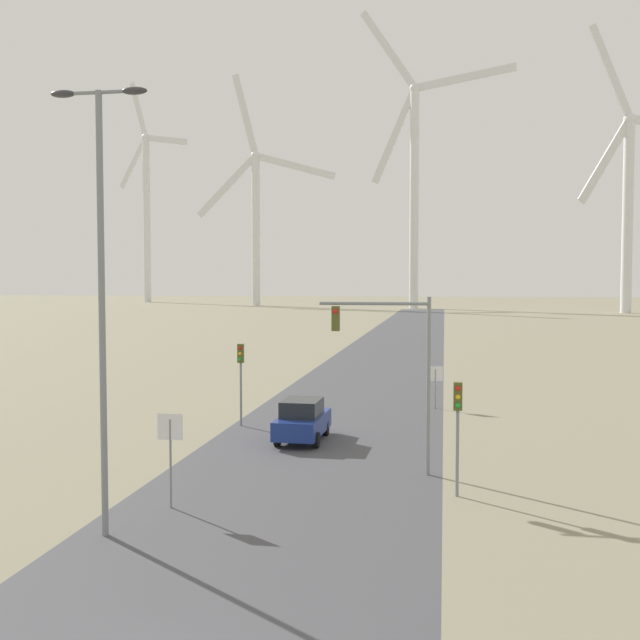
{
  "coord_description": "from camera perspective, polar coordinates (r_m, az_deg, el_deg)",
  "views": [
    {
      "loc": [
        5.01,
        -10.81,
        6.98
      ],
      "look_at": [
        0.0,
        19.27,
        5.34
      ],
      "focal_mm": 42.0,
      "sensor_mm": 36.0,
      "label": 1
    }
  ],
  "objects": [
    {
      "name": "stop_sign_near",
      "position": [
        23.54,
        -11.33,
        -9.1
      ],
      "size": [
        0.81,
        0.07,
        2.91
      ],
      "color": "gray",
      "rests_on": "ground"
    },
    {
      "name": "wind_turbine_right",
      "position": [
        170.5,
        22.43,
        9.1
      ],
      "size": [
        29.85,
        13.74,
        59.0
      ],
      "color": "silver",
      "rests_on": "ground"
    },
    {
      "name": "traffic_light_post_near_left",
      "position": [
        35.84,
        -6.06,
        -3.5
      ],
      "size": [
        0.28,
        0.34,
        3.94
      ],
      "color": "gray",
      "rests_on": "ground"
    },
    {
      "name": "car_approaching",
      "position": [
        32.66,
        -1.35,
        -7.63
      ],
      "size": [
        1.92,
        4.15,
        1.83
      ],
      "color": "navy",
      "rests_on": "ground"
    },
    {
      "name": "wind_turbine_left",
      "position": [
        203.51,
        -4.92,
        8.35
      ],
      "size": [
        38.33,
        2.6,
        61.97
      ],
      "color": "silver",
      "rests_on": "ground"
    },
    {
      "name": "traffic_light_post_near_right",
      "position": [
        24.55,
        10.45,
        -6.97
      ],
      "size": [
        0.28,
        0.33,
        3.7
      ],
      "color": "gray",
      "rests_on": "ground"
    },
    {
      "name": "traffic_light_mast_overhead",
      "position": [
        26.88,
        5.49,
        -2.27
      ],
      "size": [
        4.0,
        0.35,
        6.38
      ],
      "color": "gray",
      "rests_on": "ground"
    },
    {
      "name": "road_surface",
      "position": [
        59.44,
        4.56,
        -3.67
      ],
      "size": [
        10.0,
        240.0,
        0.01
      ],
      "color": "#47474C",
      "rests_on": "ground"
    },
    {
      "name": "wind_turbine_far_left",
      "position": [
        241.49,
        -13.08,
        8.68
      ],
      "size": [
        27.97,
        15.21,
        68.89
      ],
      "color": "silver",
      "rests_on": "ground"
    },
    {
      "name": "streetlamp",
      "position": [
        20.94,
        -16.33,
        3.85
      ],
      "size": [
        2.72,
        0.32,
        12.05
      ],
      "color": "gray",
      "rests_on": "ground"
    },
    {
      "name": "wind_turbine_center",
      "position": [
        185.71,
        7.2,
        11.08
      ],
      "size": [
        36.97,
        12.92,
        73.58
      ],
      "color": "silver",
      "rests_on": "ground"
    },
    {
      "name": "stop_sign_far",
      "position": [
        41.11,
        8.79,
        -4.46
      ],
      "size": [
        0.81,
        0.07,
        2.31
      ],
      "color": "gray",
      "rests_on": "ground"
    }
  ]
}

